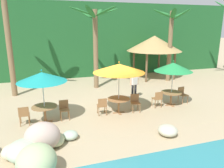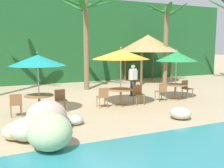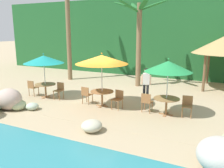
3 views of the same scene
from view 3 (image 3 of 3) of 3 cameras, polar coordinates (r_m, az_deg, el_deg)
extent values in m
plane|color=tan|center=(12.04, -3.54, -4.51)|extent=(120.00, 120.00, 0.00)
cube|color=tan|center=(12.04, -3.54, -4.49)|extent=(18.00, 5.20, 0.01)
cube|color=#1E5628|center=(19.83, 9.52, 10.92)|extent=(28.00, 2.40, 6.00)
ellipsoid|color=#A8BCA5|center=(11.55, -18.45, -5.06)|extent=(0.58, 0.56, 0.33)
ellipsoid|color=#BFA596|center=(11.90, -23.31, -3.30)|extent=(1.22, 1.07, 0.98)
ellipsoid|color=beige|center=(8.74, -4.85, -9.89)|extent=(0.75, 0.78, 0.42)
ellipsoid|color=#C2A895|center=(12.25, -22.82, -4.05)|extent=(0.60, 0.68, 0.48)
ellipsoid|color=#B8B3A8|center=(6.96, 24.61, -15.11)|extent=(1.25, 1.30, 0.89)
ellipsoid|color=#AEBC8C|center=(11.74, -21.39, -4.68)|extent=(0.64, 0.73, 0.46)
cylinder|color=silver|center=(13.23, -15.69, 1.44)|extent=(0.04, 0.04, 2.17)
cone|color=teal|center=(13.08, -15.95, 5.67)|extent=(2.10, 2.10, 0.41)
sphere|color=teal|center=(13.05, -16.02, 6.90)|extent=(0.07, 0.07, 0.07)
cube|color=olive|center=(13.47, -15.42, -3.02)|extent=(0.60, 0.12, 0.03)
cube|color=olive|center=(13.47, -15.42, -3.02)|extent=(0.12, 0.60, 0.03)
cylinder|color=olive|center=(13.38, -15.51, -1.56)|extent=(0.09, 0.09, 0.71)
cylinder|color=olive|center=(13.30, -15.60, -0.07)|extent=(1.10, 1.10, 0.03)
cylinder|color=olive|center=(12.65, -12.44, -2.88)|extent=(0.04, 0.04, 0.45)
cylinder|color=olive|center=(12.87, -13.70, -2.69)|extent=(0.04, 0.04, 0.45)
cylinder|color=olive|center=(12.92, -11.48, -2.51)|extent=(0.04, 0.04, 0.45)
cylinder|color=olive|center=(13.13, -12.73, -2.32)|extent=(0.04, 0.04, 0.45)
cube|color=olive|center=(12.83, -12.64, -1.56)|extent=(0.43, 0.43, 0.03)
cube|color=olive|center=(12.94, -12.15, -0.53)|extent=(0.42, 0.04, 0.42)
cylinder|color=olive|center=(14.22, -18.13, -1.49)|extent=(0.04, 0.04, 0.45)
cylinder|color=olive|center=(13.98, -17.07, -1.66)|extent=(0.04, 0.04, 0.45)
cylinder|color=olive|center=(13.98, -19.14, -1.81)|extent=(0.04, 0.04, 0.45)
cylinder|color=olive|center=(13.73, -18.08, -1.98)|extent=(0.04, 0.04, 0.45)
cube|color=olive|center=(13.92, -18.17, -0.78)|extent=(0.42, 0.42, 0.03)
cube|color=olive|center=(13.74, -18.80, -0.16)|extent=(0.42, 0.04, 0.42)
cylinder|color=silver|center=(11.24, -2.40, 0.42)|extent=(0.04, 0.04, 2.34)
cone|color=orange|center=(11.06, -2.45, 5.86)|extent=(2.45, 2.45, 0.40)
sphere|color=orange|center=(11.03, -2.47, 7.30)|extent=(0.07, 0.07, 0.07)
cube|color=olive|center=(11.54, -2.35, -5.19)|extent=(0.60, 0.12, 0.03)
cube|color=olive|center=(11.54, -2.35, -5.19)|extent=(0.12, 0.60, 0.03)
cylinder|color=olive|center=(11.43, -2.37, -3.50)|extent=(0.09, 0.09, 0.71)
cylinder|color=olive|center=(11.34, -2.38, -1.78)|extent=(1.10, 1.10, 0.03)
cylinder|color=olive|center=(10.77, 1.46, -5.33)|extent=(0.04, 0.04, 0.45)
cylinder|color=olive|center=(10.96, -0.11, -5.00)|extent=(0.04, 0.04, 0.45)
cylinder|color=olive|center=(11.06, 2.48, -4.86)|extent=(0.04, 0.04, 0.45)
cylinder|color=olive|center=(11.24, 0.93, -4.55)|extent=(0.04, 0.04, 0.45)
cube|color=olive|center=(10.94, 1.20, -3.73)|extent=(0.48, 0.48, 0.03)
cube|color=olive|center=(11.04, 1.77, -2.52)|extent=(0.42, 0.10, 0.42)
cylinder|color=olive|center=(12.17, -6.05, -3.27)|extent=(0.04, 0.04, 0.45)
cylinder|color=olive|center=(11.97, -4.65, -3.51)|extent=(0.04, 0.04, 0.45)
cylinder|color=olive|center=(11.89, -7.04, -3.68)|extent=(0.04, 0.04, 0.45)
cylinder|color=olive|center=(11.69, -5.63, -3.93)|extent=(0.04, 0.04, 0.45)
cube|color=olive|center=(11.86, -5.87, -2.48)|extent=(0.44, 0.44, 0.03)
cube|color=olive|center=(11.66, -6.45, -1.78)|extent=(0.42, 0.06, 0.42)
cylinder|color=silver|center=(10.34, 12.97, -1.37)|extent=(0.04, 0.04, 2.20)
cone|color=#238E47|center=(10.15, 13.25, 4.12)|extent=(1.97, 1.97, 0.45)
sphere|color=#238E47|center=(10.11, 13.33, 5.82)|extent=(0.07, 0.07, 0.07)
cube|color=olive|center=(10.65, 12.68, -7.06)|extent=(0.60, 0.12, 0.03)
cube|color=olive|center=(10.65, 12.68, -7.06)|extent=(0.12, 0.60, 0.03)
cylinder|color=olive|center=(10.54, 12.77, -5.24)|extent=(0.09, 0.09, 0.71)
cylinder|color=olive|center=(10.44, 12.87, -3.38)|extent=(1.10, 1.10, 0.03)
cylinder|color=olive|center=(10.38, 18.32, -6.71)|extent=(0.04, 0.04, 0.45)
cylinder|color=olive|center=(10.38, 16.34, -6.57)|extent=(0.04, 0.04, 0.45)
cylinder|color=olive|center=(10.71, 18.34, -6.10)|extent=(0.04, 0.04, 0.45)
cylinder|color=olive|center=(10.72, 16.42, -5.96)|extent=(0.04, 0.04, 0.45)
cube|color=olive|center=(10.47, 17.44, -5.09)|extent=(0.47, 0.47, 0.03)
cube|color=olive|center=(10.61, 17.54, -3.77)|extent=(0.42, 0.09, 0.42)
cylinder|color=olive|center=(11.02, 7.77, -5.03)|extent=(0.04, 0.04, 0.45)
cylinder|color=olive|center=(10.92, 9.55, -5.26)|extent=(0.04, 0.04, 0.45)
cylinder|color=olive|center=(10.70, 7.13, -5.55)|extent=(0.04, 0.04, 0.45)
cylinder|color=olive|center=(10.59, 8.96, -5.80)|extent=(0.04, 0.04, 0.45)
cube|color=olive|center=(10.73, 8.39, -4.19)|extent=(0.43, 0.43, 0.03)
cube|color=olive|center=(10.50, 8.07, -3.46)|extent=(0.42, 0.04, 0.42)
cylinder|color=brown|center=(17.63, -10.33, 12.03)|extent=(0.32, 0.32, 6.82)
cylinder|color=brown|center=(15.38, 6.37, 9.02)|extent=(0.32, 0.32, 5.18)
ellipsoid|color=#236B2D|center=(15.29, 9.92, 18.07)|extent=(1.71, 0.62, 0.61)
ellipsoid|color=#236B2D|center=(16.00, 9.00, 17.80)|extent=(1.11, 1.63, 0.66)
ellipsoid|color=#236B2D|center=(16.22, 5.59, 17.58)|extent=(1.27, 1.47, 0.87)
ellipsoid|color=#236B2D|center=(15.65, 3.40, 18.11)|extent=(1.70, 0.53, 0.60)
ellipsoid|color=#236B2D|center=(14.89, 3.92, 18.14)|extent=(1.15, 1.57, 0.79)
ellipsoid|color=#236B2D|center=(14.60, 7.49, 18.37)|extent=(1.23, 1.58, 0.64)
cylinder|color=brown|center=(17.41, 21.88, 3.67)|extent=(0.16, 0.16, 2.20)
cylinder|color=brown|center=(15.02, 21.12, 2.43)|extent=(0.16, 0.16, 2.20)
cylinder|color=#232328|center=(12.43, 7.64, -1.99)|extent=(0.13, 0.13, 0.86)
cylinder|color=#232328|center=(12.38, 8.43, -2.08)|extent=(0.13, 0.13, 0.86)
cube|color=white|center=(12.24, 8.14, 1.23)|extent=(0.38, 0.29, 0.58)
cylinder|color=#D6AD89|center=(12.32, 7.16, 1.09)|extent=(0.08, 0.08, 0.50)
cylinder|color=#D6AD89|center=(12.19, 9.11, 0.90)|extent=(0.08, 0.08, 0.50)
sphere|color=#D6AD89|center=(12.17, 8.20, 3.12)|extent=(0.21, 0.21, 0.21)
sphere|color=black|center=(12.16, 8.20, 3.35)|extent=(0.18, 0.18, 0.18)
camera|label=1|loc=(8.65, -63.87, 9.64)|focal=34.92mm
camera|label=2|loc=(10.20, -65.77, -0.34)|focal=41.99mm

